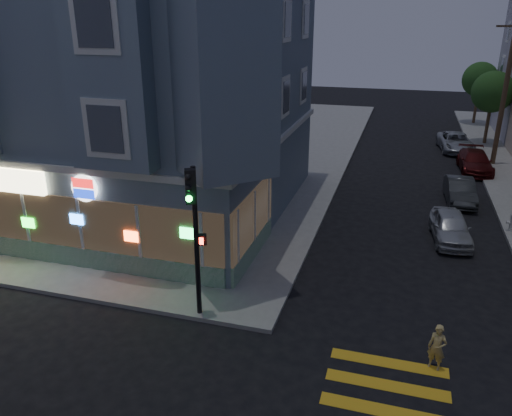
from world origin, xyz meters
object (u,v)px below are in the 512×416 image
at_px(parked_car_b, 460,191).
at_px(parked_car_c, 475,162).
at_px(street_tree_near, 493,92).
at_px(running_child, 437,347).
at_px(utility_pole, 505,91).
at_px(traffic_signal, 194,219).
at_px(parked_car_d, 455,142).
at_px(parked_car_a, 451,227).
at_px(street_tree_far, 480,80).

relative_size(parked_car_b, parked_car_c, 0.86).
relative_size(street_tree_near, running_child, 3.92).
height_order(utility_pole, running_child, utility_pole).
xyz_separation_m(street_tree_near, traffic_signal, (-11.66, -27.82, -0.47)).
relative_size(running_child, traffic_signal, 0.28).
xyz_separation_m(utility_pole, parked_car_d, (-2.09, 3.41, -4.16)).
xyz_separation_m(parked_car_c, traffic_signal, (-10.16, -20.03, 2.82)).
relative_size(utility_pole, parked_car_d, 1.95).
xyz_separation_m(running_child, traffic_signal, (-7.17, 0.38, 2.79)).
distance_m(street_tree_near, parked_car_a, 19.75).
bearing_deg(utility_pole, street_tree_far, 89.18).
distance_m(parked_car_d, traffic_signal, 27.07).
bearing_deg(street_tree_near, street_tree_far, 90.00).
height_order(parked_car_a, parked_car_c, parked_car_c).
xyz_separation_m(street_tree_far, parked_car_d, (-2.29, -10.59, -3.29)).
xyz_separation_m(street_tree_near, running_child, (-4.49, -28.20, -3.26)).
bearing_deg(street_tree_near, parked_car_c, -100.90).
relative_size(parked_car_a, parked_car_b, 0.98).
bearing_deg(parked_car_b, utility_pole, 68.84).
bearing_deg(street_tree_near, parked_car_a, -100.65).
bearing_deg(traffic_signal, running_child, -27.44).
relative_size(parked_car_b, parked_car_d, 0.82).
relative_size(street_tree_near, parked_car_d, 1.15).
bearing_deg(utility_pole, parked_car_c, -125.98).
bearing_deg(utility_pole, parked_car_b, -108.34).
bearing_deg(street_tree_near, traffic_signal, -112.74).
relative_size(utility_pole, parked_car_a, 2.44).
distance_m(parked_car_b, parked_car_c, 6.29).
distance_m(parked_car_a, parked_car_c, 11.54).
bearing_deg(street_tree_far, parked_car_d, -102.18).
relative_size(street_tree_near, street_tree_far, 1.00).
distance_m(utility_pole, parked_car_d, 5.77).
xyz_separation_m(parked_car_a, parked_car_d, (1.31, 16.55, 0.01)).
height_order(utility_pole, parked_car_c, utility_pole).
bearing_deg(parked_car_b, parked_car_c, 74.96).
relative_size(parked_car_a, parked_car_c, 0.84).
height_order(parked_car_c, traffic_signal, traffic_signal).
bearing_deg(street_tree_near, parked_car_d, -131.43).
distance_m(running_child, traffic_signal, 7.70).
relative_size(utility_pole, running_child, 6.66).
distance_m(running_child, parked_car_b, 14.36).
height_order(street_tree_far, parked_car_d, street_tree_far).
bearing_deg(utility_pole, running_child, -100.94).
height_order(running_child, traffic_signal, traffic_signal).
height_order(street_tree_near, street_tree_far, same).
xyz_separation_m(parked_car_d, traffic_signal, (-9.38, -25.23, 2.82)).
bearing_deg(street_tree_near, parked_car_b, -101.48).
relative_size(running_child, parked_car_c, 0.31).
height_order(street_tree_near, traffic_signal, street_tree_near).
height_order(street_tree_near, parked_car_b, street_tree_near).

